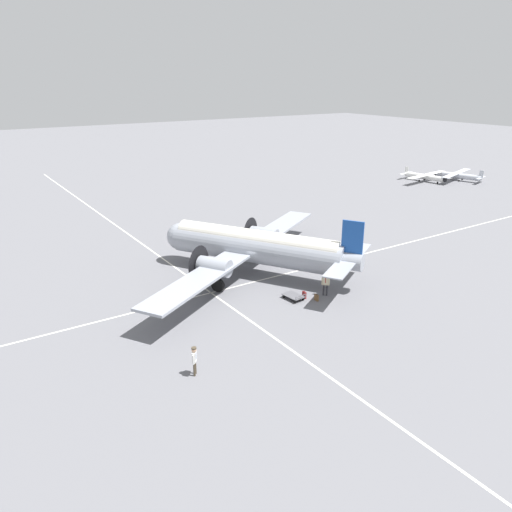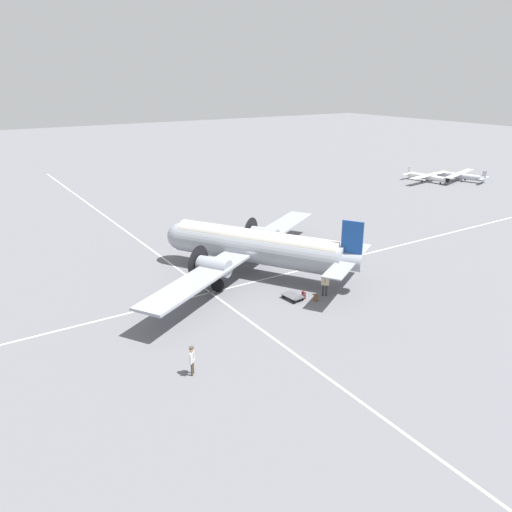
% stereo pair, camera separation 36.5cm
% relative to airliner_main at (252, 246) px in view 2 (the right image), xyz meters
% --- Properties ---
extents(ground_plane, '(300.00, 300.00, 0.00)m').
position_rel_airliner_main_xyz_m(ground_plane, '(-0.36, -0.22, -2.53)').
color(ground_plane, slate).
extents(apron_line_eastwest, '(120.00, 0.16, 0.01)m').
position_rel_airliner_main_xyz_m(apron_line_eastwest, '(-0.36, 4.97, -2.52)').
color(apron_line_eastwest, silver).
rests_on(apron_line_eastwest, ground_plane).
extents(apron_line_northsouth, '(0.16, 120.00, 0.01)m').
position_rel_airliner_main_xyz_m(apron_line_northsouth, '(-1.72, -0.22, -2.52)').
color(apron_line_northsouth, silver).
rests_on(apron_line_northsouth, ground_plane).
extents(airliner_main, '(18.89, 24.75, 5.81)m').
position_rel_airliner_main_xyz_m(airliner_main, '(0.00, 0.00, 0.00)').
color(airliner_main, '#9399A3').
rests_on(airliner_main, ground_plane).
extents(crew_foreground, '(0.49, 0.43, 1.79)m').
position_rel_airliner_main_xyz_m(crew_foreground, '(-11.42, 11.28, -1.40)').
color(crew_foreground, '#473D2D').
rests_on(crew_foreground, ground_plane).
extents(passenger_boarding, '(0.49, 0.48, 1.86)m').
position_rel_airliner_main_xyz_m(passenger_boarding, '(-7.07, -2.29, -1.38)').
color(passenger_boarding, '#2D2D33').
rests_on(passenger_boarding, ground_plane).
extents(suitcase_near_door, '(0.40, 0.14, 0.55)m').
position_rel_airliner_main_xyz_m(suitcase_near_door, '(-7.46, -1.09, -2.27)').
color(suitcase_near_door, brown).
rests_on(suitcase_near_door, ground_plane).
extents(suitcase_upright_spare, '(0.37, 0.14, 0.59)m').
position_rel_airliner_main_xyz_m(suitcase_upright_spare, '(-6.61, -0.57, -2.25)').
color(suitcase_upright_spare, maroon).
rests_on(suitcase_upright_spare, ground_plane).
extents(baggage_cart, '(1.74, 1.24, 0.56)m').
position_rel_airliner_main_xyz_m(baggage_cart, '(-6.29, 0.22, -2.25)').
color(baggage_cart, '#56565B').
rests_on(baggage_cart, ground_plane).
extents(light_aircraft_distant, '(8.15, 10.68, 2.07)m').
position_rel_airliner_main_xyz_m(light_aircraft_distant, '(16.22, -51.02, -1.68)').
color(light_aircraft_distant, '#B7BCC6').
rests_on(light_aircraft_distant, ground_plane).
extents(light_aircraft_taxiing, '(7.77, 10.37, 1.99)m').
position_rel_airliner_main_xyz_m(light_aircraft_taxiing, '(18.42, -45.87, -1.70)').
color(light_aircraft_taxiing, white).
rests_on(light_aircraft_taxiing, ground_plane).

